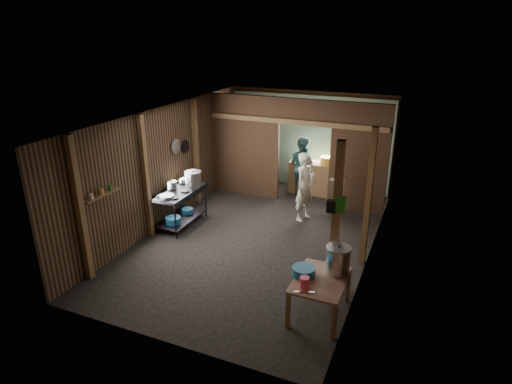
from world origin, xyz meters
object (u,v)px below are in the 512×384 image
at_px(prep_table, 320,296).
at_px(pink_bucket, 304,283).
at_px(stove_pot_large, 193,179).
at_px(cook, 305,187).
at_px(stock_pot, 338,260).
at_px(yellow_tub, 326,160).
at_px(gas_range, 180,208).

height_order(prep_table, pink_bucket, pink_bucket).
bearing_deg(stove_pot_large, cook, 23.77).
distance_m(stock_pot, cook, 3.31).
bearing_deg(pink_bucket, yellow_tub, 101.03).
bearing_deg(cook, pink_bucket, -143.49).
distance_m(stove_pot_large, cook, 2.52).
xyz_separation_m(prep_table, cook, (-1.24, 3.28, 0.48)).
height_order(pink_bucket, cook, cook).
relative_size(gas_range, stock_pot, 3.03).
relative_size(stock_pot, cook, 0.29).
xyz_separation_m(stove_pot_large, yellow_tub, (2.35, 2.70, -0.04)).
distance_m(prep_table, cook, 3.54).
relative_size(gas_range, pink_bucket, 8.08).
bearing_deg(prep_table, yellow_tub, 103.49).
bearing_deg(gas_range, cook, 28.96).
distance_m(gas_range, pink_bucket, 4.20).
bearing_deg(stove_pot_large, prep_table, -32.65).
bearing_deg(stock_pot, stove_pot_large, 152.03).
distance_m(prep_table, stock_pot, 0.62).
relative_size(pink_bucket, cook, 0.11).
bearing_deg(stove_pot_large, gas_range, -115.67).
bearing_deg(stock_pot, yellow_tub, 106.38).
distance_m(prep_table, stove_pot_large, 4.26).
height_order(stove_pot_large, cook, cook).
xyz_separation_m(stock_pot, yellow_tub, (-1.38, 4.68, 0.11)).
distance_m(prep_table, pink_bucket, 0.53).
relative_size(stove_pot_large, yellow_tub, 1.10).
relative_size(stove_pot_large, cook, 0.24).
height_order(pink_bucket, yellow_tub, yellow_tub).
bearing_deg(gas_range, stove_pot_large, 64.33).
xyz_separation_m(gas_range, stock_pot, (3.89, -1.62, 0.42)).
xyz_separation_m(prep_table, stock_pot, (0.18, 0.29, 0.52)).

